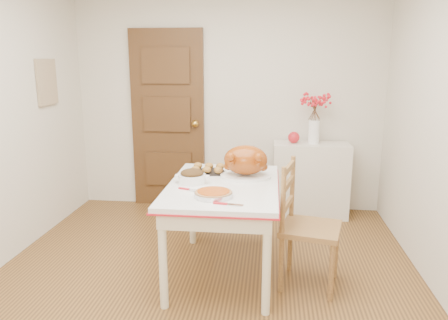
# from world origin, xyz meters

# --- Properties ---
(floor) EXTENTS (3.50, 4.00, 0.00)m
(floor) POSITION_xyz_m (0.00, 0.00, 0.00)
(floor) COLOR #452D18
(floor) RESTS_ON ground
(wall_back) EXTENTS (3.50, 0.00, 2.50)m
(wall_back) POSITION_xyz_m (0.00, 2.00, 1.25)
(wall_back) COLOR beige
(wall_back) RESTS_ON ground
(wall_front) EXTENTS (3.50, 0.00, 2.50)m
(wall_front) POSITION_xyz_m (0.00, -2.00, 1.25)
(wall_front) COLOR beige
(wall_front) RESTS_ON ground
(door_back) EXTENTS (0.85, 0.06, 2.06)m
(door_back) POSITION_xyz_m (-0.70, 1.97, 1.03)
(door_back) COLOR #402916
(door_back) RESTS_ON ground
(photo_board) EXTENTS (0.03, 0.35, 0.45)m
(photo_board) POSITION_xyz_m (-1.73, 1.20, 1.50)
(photo_board) COLOR tan
(photo_board) RESTS_ON ground
(sideboard) EXTENTS (0.82, 0.37, 0.82)m
(sideboard) POSITION_xyz_m (0.95, 1.78, 0.41)
(sideboard) COLOR beige
(sideboard) RESTS_ON floor
(kitchen_table) EXTENTS (0.88, 1.28, 0.77)m
(kitchen_table) POSITION_xyz_m (0.14, 0.32, 0.38)
(kitchen_table) COLOR white
(kitchen_table) RESTS_ON floor
(chair_oak) EXTENTS (0.52, 0.52, 0.98)m
(chair_oak) POSITION_xyz_m (0.82, 0.21, 0.49)
(chair_oak) COLOR #A07337
(chair_oak) RESTS_ON floor
(berry_vase) EXTENTS (0.28, 0.28, 0.53)m
(berry_vase) POSITION_xyz_m (0.96, 1.78, 1.09)
(berry_vase) COLOR white
(berry_vase) RESTS_ON sideboard
(apple) EXTENTS (0.13, 0.13, 0.13)m
(apple) POSITION_xyz_m (0.75, 1.78, 0.89)
(apple) COLOR red
(apple) RESTS_ON sideboard
(turkey_platter) EXTENTS (0.50, 0.44, 0.27)m
(turkey_platter) POSITION_xyz_m (0.30, 0.53, 0.90)
(turkey_platter) COLOR #9F4004
(turkey_platter) RESTS_ON kitchen_table
(pumpkin_pie) EXTENTS (0.32, 0.32, 0.06)m
(pumpkin_pie) POSITION_xyz_m (0.11, -0.02, 0.79)
(pumpkin_pie) COLOR #A9410D
(pumpkin_pie) RESTS_ON kitchen_table
(stuffing_dish) EXTENTS (0.33, 0.29, 0.11)m
(stuffing_dish) POSITION_xyz_m (-0.11, 0.32, 0.82)
(stuffing_dish) COLOR #4A2D12
(stuffing_dish) RESTS_ON kitchen_table
(rolls_tray) EXTENTS (0.33, 0.30, 0.08)m
(rolls_tray) POSITION_xyz_m (-0.03, 0.63, 0.80)
(rolls_tray) COLOR #996225
(rolls_tray) RESTS_ON kitchen_table
(pie_server) EXTENTS (0.21, 0.09, 0.01)m
(pie_server) POSITION_xyz_m (0.23, -0.18, 0.77)
(pie_server) COLOR silver
(pie_server) RESTS_ON kitchen_table
(carving_knife) EXTENTS (0.25, 0.14, 0.01)m
(carving_knife) POSITION_xyz_m (-0.07, 0.11, 0.77)
(carving_knife) COLOR silver
(carving_knife) RESTS_ON kitchen_table
(drinking_glass) EXTENTS (0.06, 0.06, 0.10)m
(drinking_glass) POSITION_xyz_m (0.24, 0.77, 0.82)
(drinking_glass) COLOR white
(drinking_glass) RESTS_ON kitchen_table
(shaker_pair) EXTENTS (0.08, 0.04, 0.08)m
(shaker_pair) POSITION_xyz_m (0.39, 0.81, 0.81)
(shaker_pair) COLOR white
(shaker_pair) RESTS_ON kitchen_table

